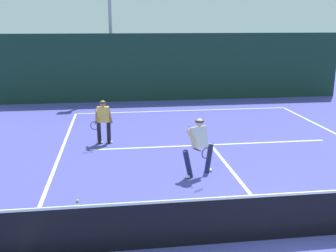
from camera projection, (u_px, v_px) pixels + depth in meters
name	position (u px, v px, depth m)	size (l,w,h in m)	color
ground_plane	(286.00, 238.00, 7.87)	(80.00, 80.00, 0.00)	#4647A4
court_line_baseline_far	(183.00, 111.00, 19.18)	(10.17, 0.10, 0.01)	white
court_line_service	(211.00, 145.00, 13.85)	(8.29, 0.10, 0.01)	white
court_line_centre	(237.00, 177.00, 10.94)	(0.10, 6.40, 0.01)	white
tennis_net	(288.00, 215.00, 7.74)	(11.14, 0.09, 1.12)	#1E4723
player_near	(199.00, 144.00, 10.90)	(1.02, 1.06, 1.63)	#1E234C
player_far	(103.00, 120.00, 13.79)	(0.75, 0.87, 1.54)	black
tennis_ball	(189.00, 125.00, 16.31)	(0.07, 0.07, 0.07)	#D1E033
tennis_ball_extra	(77.00, 201.00, 9.44)	(0.07, 0.07, 0.07)	#D1E033
back_fence_windscreen	(175.00, 67.00, 21.34)	(18.55, 0.12, 3.58)	#173227
light_pole	(110.00, 12.00, 21.16)	(0.55, 0.44, 7.61)	#9EA39E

